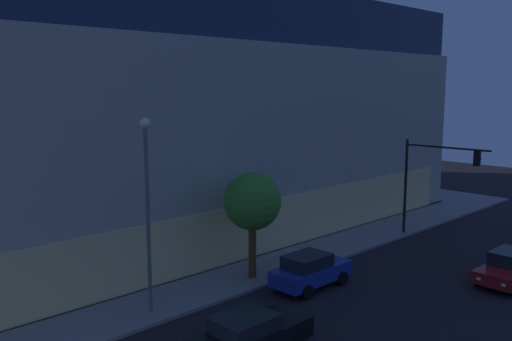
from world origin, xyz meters
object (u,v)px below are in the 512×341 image
modern_building (141,113)px  car_red (511,268)px  car_blue (310,270)px  street_lamp_sidewalk (147,193)px  sidewalk_tree (252,202)px  traffic_light_far_corner (431,172)px  car_black (250,335)px

modern_building → car_red: modern_building is taller
car_blue → car_red: 10.01m
street_lamp_sidewalk → sidewalk_tree: bearing=0.4°
car_red → car_blue: bearing=139.3°
street_lamp_sidewalk → sidewalk_tree: size_ratio=1.55×
modern_building → sidewalk_tree: bearing=-104.7°
sidewalk_tree → car_red: (8.90, -9.22, -3.22)m
traffic_light_far_corner → modern_building: bearing=113.9°
sidewalk_tree → car_red: bearing=-46.0°
street_lamp_sidewalk → modern_building: bearing=58.4°
car_red → street_lamp_sidewalk: bearing=148.4°
sidewalk_tree → car_black: (-5.50, -5.65, -3.20)m
car_black → car_blue: car_blue is taller
modern_building → street_lamp_sidewalk: modern_building is taller
street_lamp_sidewalk → car_red: 18.12m
sidewalk_tree → modern_building: bearing=75.3°
street_lamp_sidewalk → car_blue: size_ratio=1.92×
car_blue → sidewalk_tree: bearing=115.8°
street_lamp_sidewalk → car_red: (14.96, -9.18, -4.52)m
car_red → modern_building: bearing=99.5°
traffic_light_far_corner → car_black: bearing=-170.4°
car_black → sidewalk_tree: bearing=45.8°
modern_building → car_black: modern_building is taller
car_blue → car_red: size_ratio=1.01×
modern_building → sidewalk_tree: size_ratio=7.42×
street_lamp_sidewalk → sidewalk_tree: street_lamp_sidewalk is taller
street_lamp_sidewalk → car_black: bearing=-84.3°
traffic_light_far_corner → sidewalk_tree: size_ratio=1.16×
traffic_light_far_corner → car_red: bearing=-122.3°
street_lamp_sidewalk → car_blue: (7.36, -2.66, -4.45)m
sidewalk_tree → car_black: sidewalk_tree is taller
car_blue → traffic_light_far_corner: bearing=1.1°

